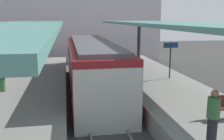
% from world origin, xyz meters
% --- Properties ---
extents(ground_plane, '(80.00, 80.00, 0.00)m').
position_xyz_m(ground_plane, '(0.00, 0.00, 0.00)').
color(ground_plane, '#383835').
extents(platform_left, '(4.40, 28.00, 1.00)m').
position_xyz_m(platform_left, '(-3.80, 0.00, 0.50)').
color(platform_left, gray).
rests_on(platform_left, ground_plane).
extents(platform_right, '(4.40, 28.00, 1.00)m').
position_xyz_m(platform_right, '(3.80, 0.00, 0.50)').
color(platform_right, gray).
rests_on(platform_right, ground_plane).
extents(track_ballast, '(3.20, 28.00, 0.20)m').
position_xyz_m(track_ballast, '(0.00, 0.00, 0.10)').
color(track_ballast, '#423F3D').
rests_on(track_ballast, ground_plane).
extents(rail_near_side, '(0.08, 28.00, 0.14)m').
position_xyz_m(rail_near_side, '(-0.72, 0.00, 0.27)').
color(rail_near_side, slate).
rests_on(rail_near_side, track_ballast).
extents(rail_far_side, '(0.08, 28.00, 0.14)m').
position_xyz_m(rail_far_side, '(0.72, 0.00, 0.27)').
color(rail_far_side, slate).
rests_on(rail_far_side, track_ballast).
extents(commuter_train, '(2.78, 12.52, 3.10)m').
position_xyz_m(commuter_train, '(0.00, 4.61, 1.73)').
color(commuter_train, maroon).
rests_on(commuter_train, track_ballast).
extents(canopy_left, '(4.18, 21.00, 3.40)m').
position_xyz_m(canopy_left, '(-3.80, 1.40, 4.27)').
color(canopy_left, '#333335').
rests_on(canopy_left, platform_left).
extents(canopy_right, '(4.18, 21.00, 3.43)m').
position_xyz_m(canopy_right, '(3.80, 1.40, 4.31)').
color(canopy_right, '#333335').
rests_on(canopy_right, platform_right).
extents(platform_sign, '(0.90, 0.08, 2.21)m').
position_xyz_m(platform_sign, '(4.69, 3.83, 2.62)').
color(platform_sign, '#262628').
rests_on(platform_sign, platform_right).
extents(litter_bin, '(0.44, 0.44, 0.80)m').
position_xyz_m(litter_bin, '(2.77, 3.77, 1.40)').
color(litter_bin, '#2D2D30').
rests_on(litter_bin, platform_right).
extents(passenger_near_bench, '(0.36, 0.36, 1.69)m').
position_xyz_m(passenger_near_bench, '(2.52, -4.56, 1.88)').
color(passenger_near_bench, '#232328').
rests_on(passenger_near_bench, platform_right).
extents(passenger_mid_platform, '(0.36, 0.36, 1.77)m').
position_xyz_m(passenger_mid_platform, '(-4.76, 2.57, 1.92)').
color(passenger_mid_platform, '#386B3D').
rests_on(passenger_mid_platform, platform_left).
extents(station_building_backdrop, '(18.00, 6.00, 11.00)m').
position_xyz_m(station_building_backdrop, '(-0.08, 20.00, 5.50)').
color(station_building_backdrop, '#B7B2B7').
rests_on(station_building_backdrop, ground_plane).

